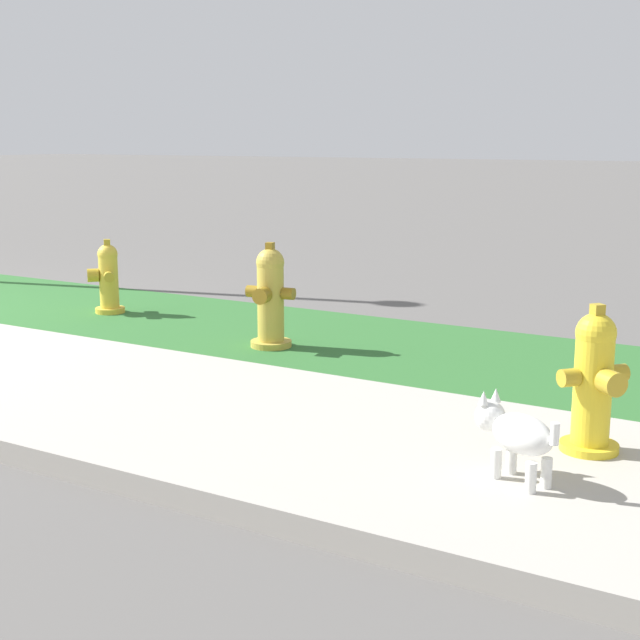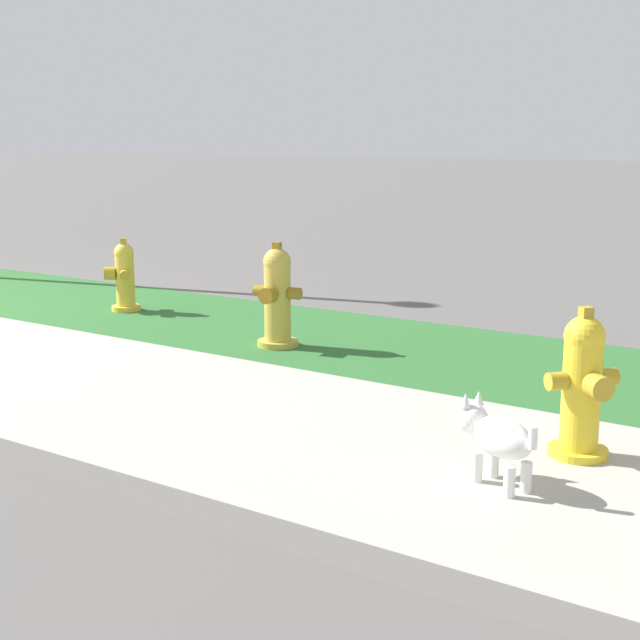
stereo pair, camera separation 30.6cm
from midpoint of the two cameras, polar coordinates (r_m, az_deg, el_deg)
The scene contains 4 objects.
fire_hydrant_at_driveway at distance 8.29m, azimuth -11.40°, elevation 2.74°, with size 0.33×0.33×0.67m.
fire_hydrant_by_grass_verge at distance 4.59m, azimuth 18.29°, elevation -4.08°, with size 0.34×0.34×0.76m.
fire_hydrant_across_street at distance 6.71m, azimuth -1.46°, elevation 1.49°, with size 0.39×0.36×0.80m.
small_white_dog at distance 4.17m, azimuth 13.30°, elevation -7.29°, with size 0.45×0.31×0.40m.
Camera 2 is at (8.12, -3.78, 1.56)m, focal length 50.00 mm.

